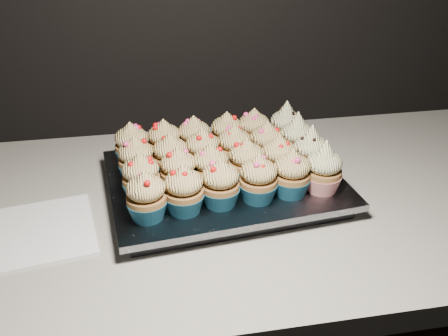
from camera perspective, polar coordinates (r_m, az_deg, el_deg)
name	(u,v)px	position (r m, az deg, el deg)	size (l,w,h in m)	color
worktop	(148,213)	(0.90, -8.69, -5.06)	(2.44, 0.64, 0.04)	beige
napkin	(37,232)	(0.86, -20.57, -6.85)	(0.18, 0.18, 0.00)	white
baking_tray	(224,187)	(0.90, 0.00, -2.16)	(0.37, 0.28, 0.02)	black
foil_lining	(224,179)	(0.89, 0.00, -1.23)	(0.40, 0.31, 0.01)	silver
cupcake_0	(146,197)	(0.77, -8.87, -3.28)	(0.06, 0.06, 0.08)	#17536F
cupcake_1	(184,191)	(0.78, -4.60, -2.60)	(0.06, 0.06, 0.08)	#17536F
cupcake_2	(220,184)	(0.79, -0.44, -1.86)	(0.06, 0.06, 0.08)	#17536F
cupcake_3	(258,179)	(0.81, 3.95, -1.31)	(0.06, 0.06, 0.08)	#17536F
cupcake_4	(292,174)	(0.83, 7.73, -0.70)	(0.06, 0.06, 0.08)	#17536F
cupcake_5	(324,169)	(0.85, 11.32, -0.15)	(0.06, 0.06, 0.10)	red
cupcake_6	(141,178)	(0.82, -9.45, -1.08)	(0.06, 0.06, 0.08)	#17536F
cupcake_7	(179,171)	(0.83, -5.21, -0.38)	(0.06, 0.06, 0.08)	#17536F
cupcake_8	(211,168)	(0.84, -1.54, 0.05)	(0.06, 0.06, 0.08)	#17536F
cupcake_9	(246,162)	(0.86, 2.57, 0.67)	(0.06, 0.06, 0.08)	#17536F
cupcake_10	(278,158)	(0.87, 6.23, 1.09)	(0.06, 0.06, 0.08)	#17536F
cupcake_11	(310,153)	(0.90, 9.82, 1.73)	(0.06, 0.06, 0.10)	red
cupcake_12	(136,160)	(0.88, -10.00, 0.94)	(0.06, 0.06, 0.08)	#17536F
cupcake_13	(171,157)	(0.88, -6.11, 1.31)	(0.06, 0.06, 0.08)	#17536F
cupcake_14	(203,151)	(0.89, -2.47, 1.91)	(0.06, 0.06, 0.08)	#17536F
cupcake_15	(234,147)	(0.91, 1.17, 2.39)	(0.06, 0.06, 0.08)	#17536F
cupcake_16	(266,144)	(0.92, 4.88, 2.76)	(0.06, 0.06, 0.08)	#17536F
cupcake_17	(296,138)	(0.95, 8.28, 3.36)	(0.06, 0.06, 0.10)	red
cupcake_18	(132,145)	(0.93, -10.49, 2.60)	(0.06, 0.06, 0.08)	#17536F
cupcake_19	(165,142)	(0.93, -6.81, 2.97)	(0.06, 0.06, 0.08)	#17536F
cupcake_20	(194,138)	(0.94, -3.42, 3.42)	(0.06, 0.06, 0.08)	#17536F
cupcake_21	(227,134)	(0.96, 0.33, 3.92)	(0.06, 0.06, 0.08)	#17536F
cupcake_22	(254,130)	(0.98, 3.42, 4.33)	(0.06, 0.06, 0.08)	#17536F
cupcake_23	(286,126)	(0.99, 7.06, 4.74)	(0.06, 0.06, 0.10)	red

